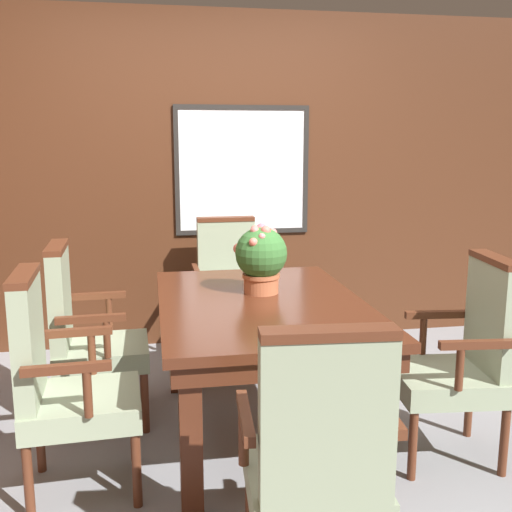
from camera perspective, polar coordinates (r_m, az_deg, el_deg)
name	(u,v)px	position (r m, az deg, el deg)	size (l,w,h in m)	color
ground_plane	(248,451)	(3.14, -0.79, -18.11)	(14.00, 14.00, 0.00)	gray
wall_back	(210,182)	(4.49, -4.38, 7.07)	(7.20, 0.08, 2.45)	#4C2816
dining_table	(261,319)	(3.06, 0.49, -6.03)	(1.02, 1.51, 0.73)	#4C2314
chair_left_far	(86,331)	(3.36, -15.91, -6.92)	(0.51, 0.51, 1.00)	#562B19
chair_right_near	(464,355)	(3.06, 19.18, -8.92)	(0.53, 0.53, 1.00)	#562B19
chair_head_near	(318,459)	(2.04, 5.89, -18.67)	(0.52, 0.52, 1.00)	#562B19
chair_head_far	(229,287)	(4.20, -2.62, -2.96)	(0.50, 0.50, 1.00)	#562B19
chair_left_near	(62,380)	(2.75, -18.02, -11.15)	(0.52, 0.51, 1.00)	#562B19
potted_plant	(261,257)	(3.14, 0.48, -0.12)	(0.28, 0.29, 0.37)	#B2603D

